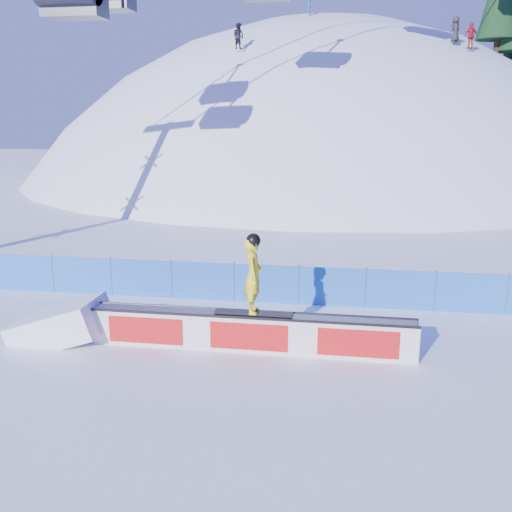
# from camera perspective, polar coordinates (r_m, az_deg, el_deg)

# --- Properties ---
(ground) EXTENTS (160.00, 160.00, 0.00)m
(ground) POSITION_cam_1_polar(r_m,az_deg,el_deg) (13.52, -1.69, -10.69)
(ground) COLOR white
(ground) RESTS_ON ground
(snow_hill) EXTENTS (64.00, 64.00, 64.00)m
(snow_hill) POSITION_cam_1_polar(r_m,az_deg,el_deg) (59.06, 6.08, -9.78)
(snow_hill) COLOR white
(snow_hill) RESTS_ON ground
(safety_fence) EXTENTS (22.05, 0.05, 1.30)m
(safety_fence) POSITION_cam_1_polar(r_m,az_deg,el_deg) (17.47, 1.02, -2.81)
(safety_fence) COLOR blue
(safety_fence) RESTS_ON ground
(rail_box) EXTENTS (7.98, 0.58, 0.96)m
(rail_box) POSITION_cam_1_polar(r_m,az_deg,el_deg) (14.06, -0.56, -7.61)
(rail_box) COLOR silver
(rail_box) RESTS_ON ground
(snow_ramp) EXTENTS (2.44, 1.53, 1.52)m
(snow_ramp) POSITION_cam_1_polar(r_m,az_deg,el_deg) (15.80, -18.86, -7.75)
(snow_ramp) COLOR white
(snow_ramp) RESTS_ON ground
(snowboarder) EXTENTS (1.90, 0.70, 1.98)m
(snowboarder) POSITION_cam_1_polar(r_m,az_deg,el_deg) (13.58, -0.26, -1.89)
(snowboarder) COLOR black
(snowboarder) RESTS_ON rail_box
(distant_skiers) EXTENTS (16.31, 8.50, 4.91)m
(distant_skiers) POSITION_cam_1_polar(r_m,az_deg,el_deg) (43.52, 9.76, 22.02)
(distant_skiers) COLOR black
(distant_skiers) RESTS_ON ground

